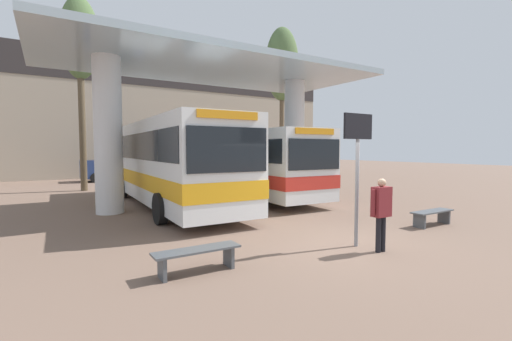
% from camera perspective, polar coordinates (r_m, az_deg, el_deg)
% --- Properties ---
extents(ground_plane, '(100.00, 100.00, 0.00)m').
position_cam_1_polar(ground_plane, '(8.93, 14.01, -11.71)').
color(ground_plane, '#755B4C').
extents(townhouse_backdrop, '(40.00, 0.58, 10.15)m').
position_cam_1_polar(townhouse_backdrop, '(31.22, -20.26, 9.92)').
color(townhouse_backdrop, tan).
rests_on(townhouse_backdrop, ground_plane).
extents(station_canopy, '(13.48, 6.44, 5.89)m').
position_cam_1_polar(station_canopy, '(14.92, -6.84, 12.92)').
color(station_canopy, silver).
rests_on(station_canopy, ground_plane).
extents(transit_bus_left_bay, '(3.00, 11.70, 3.40)m').
position_cam_1_polar(transit_bus_left_bay, '(14.72, -14.49, 1.71)').
color(transit_bus_left_bay, white).
rests_on(transit_bus_left_bay, ground_plane).
extents(transit_bus_center_bay, '(3.07, 11.57, 3.12)m').
position_cam_1_polar(transit_bus_center_bay, '(17.36, -2.21, 1.65)').
color(transit_bus_center_bay, white).
rests_on(transit_bus_center_bay, ground_plane).
extents(waiting_bench_near_pillar, '(1.61, 0.44, 0.46)m').
position_cam_1_polar(waiting_bench_near_pillar, '(11.83, 27.30, -6.55)').
color(waiting_bench_near_pillar, '#4C5156').
rests_on(waiting_bench_near_pillar, ground_plane).
extents(waiting_bench_mid_platform, '(1.67, 0.44, 0.46)m').
position_cam_1_polar(waiting_bench_mid_platform, '(6.74, -9.78, -13.70)').
color(waiting_bench_mid_platform, '#4C5156').
rests_on(waiting_bench_mid_platform, ground_plane).
extents(info_sign_platform, '(0.90, 0.09, 3.18)m').
position_cam_1_polar(info_sign_platform, '(8.48, 16.58, 2.86)').
color(info_sign_platform, gray).
rests_on(info_sign_platform, ground_plane).
extents(pedestrian_waiting, '(0.62, 0.25, 1.68)m').
position_cam_1_polar(pedestrian_waiting, '(8.28, 20.15, -5.78)').
color(pedestrian_waiting, black).
rests_on(pedestrian_waiting, ground_plane).
extents(poplar_tree_behind_left, '(2.04, 2.04, 10.68)m').
position_cam_1_polar(poplar_tree_behind_left, '(22.29, -27.32, 18.47)').
color(poplar_tree_behind_left, brown).
rests_on(poplar_tree_behind_left, ground_plane).
extents(poplar_tree_behind_right, '(2.56, 2.56, 11.73)m').
position_cam_1_polar(poplar_tree_behind_right, '(27.77, 4.35, 17.01)').
color(poplar_tree_behind_right, brown).
rests_on(poplar_tree_behind_right, ground_plane).
extents(parked_car_street, '(4.65, 2.12, 2.25)m').
position_cam_1_polar(parked_car_street, '(27.37, -22.43, 0.69)').
color(parked_car_street, navy).
rests_on(parked_car_street, ground_plane).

